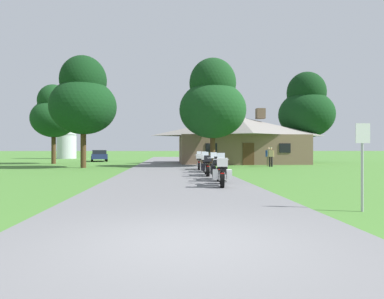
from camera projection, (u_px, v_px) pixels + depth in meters
The scene contains 17 objects.
ground_plane at pixel (173, 169), 25.21m from camera, with size 500.00×500.00×0.00m, color #42752D.
asphalt_driveway at pixel (173, 171), 23.21m from camera, with size 6.40×80.00×0.06m, color slate.
motorcycle_silver_nearest_to_camera at pixel (222, 172), 13.19m from camera, with size 0.88×2.08×1.30m.
motorcycle_black_second_in_row at pixel (217, 169), 15.67m from camera, with size 0.73×2.08×1.30m.
motorcycle_blue_third_in_row at pixel (207, 166), 18.40m from camera, with size 0.74×2.08×1.30m.
motorcycle_white_fourth_in_row at pixel (204, 163), 21.45m from camera, with size 0.66×2.08×1.30m.
motorcycle_orange_farthest_in_row at pixel (199, 162), 23.99m from camera, with size 0.68×2.08×1.30m.
stone_lodge at pixel (240, 139), 36.07m from camera, with size 13.43×8.58×5.88m.
bystander_blue_shirt_near_lodge at pixel (269, 156), 29.97m from camera, with size 0.54×0.27×1.67m.
bystander_tan_shirt_beside_signpost at pixel (271, 156), 28.96m from camera, with size 0.54×0.29×1.69m.
metal_signpost_roadside at pixel (362, 156), 8.16m from camera, with size 0.36×0.06×2.14m.
tree_left_near at pixel (83, 99), 27.25m from camera, with size 5.30×5.30×9.06m.
tree_right_of_lodge at pixel (306, 108), 38.77m from camera, with size 6.31×6.31×10.39m.
tree_by_lodge_front at pixel (213, 102), 28.77m from camera, with size 5.70×5.70×9.28m.
tree_left_far at pixel (54, 114), 34.74m from camera, with size 4.53×4.53×8.17m.
metal_silo_distant at pixel (67, 132), 53.77m from camera, with size 3.09×3.09×8.37m.
parked_navy_suv_far_left at pixel (99, 155), 41.74m from camera, with size 2.83×4.90×1.40m.
Camera 1 is at (-0.25, -5.25, 1.51)m, focal length 31.57 mm.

